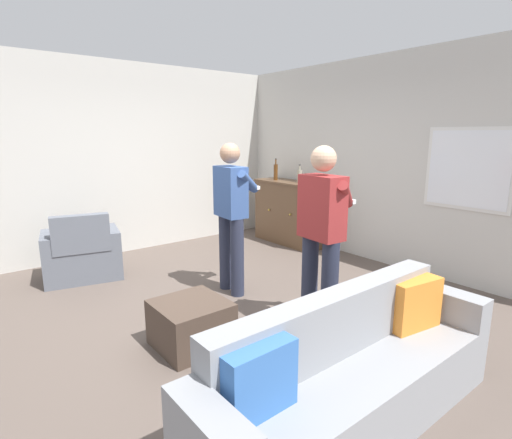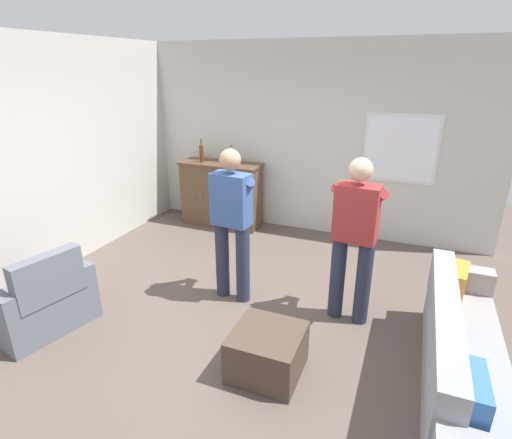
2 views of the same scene
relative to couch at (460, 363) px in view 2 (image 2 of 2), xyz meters
The scene contains 11 objects.
ground 2.01m from the couch, behind, with size 10.40×10.40×0.00m, color brown.
wall_back_with_window 3.71m from the couch, 122.75° to the left, with size 5.20×0.15×2.80m.
wall_side_left 4.75m from the couch, behind, with size 0.12×5.20×2.80m, color beige.
couch is the anchor object (origin of this frame).
armchair 3.76m from the couch, behind, with size 0.82×1.00×0.85m.
sideboard_cabinet 4.26m from the couch, 141.85° to the left, with size 1.30×0.49×1.02m.
bottle_wine_green 4.54m from the couch, 144.75° to the left, with size 0.07×0.07×0.35m.
bottle_liquor_amber 4.21m from the couch, 140.04° to the left, with size 0.08×0.08×0.28m.
ottoman 1.50m from the couch, 168.86° to the right, with size 0.57×0.57×0.39m, color #47382D.
person_standing_left 2.41m from the couch, 162.94° to the left, with size 0.56×0.49×1.68m.
person_standing_right 1.37m from the couch, 141.90° to the left, with size 0.56×0.49×1.68m.
Camera 2 is at (1.42, -3.18, 2.45)m, focal length 28.00 mm.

